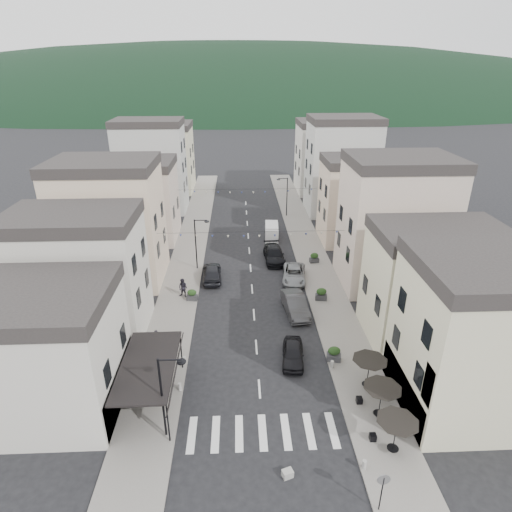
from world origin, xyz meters
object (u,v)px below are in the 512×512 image
at_px(parked_car_a, 293,353).
at_px(parked_car_b, 295,305).
at_px(parked_car_e, 212,272).
at_px(parked_car_d, 274,254).
at_px(pedestrian_b, 183,288).
at_px(pedestrian_a, 157,341).
at_px(delivery_van, 272,231).
at_px(parked_car_c, 294,274).

relative_size(parked_car_a, parked_car_b, 0.80).
height_order(parked_car_b, parked_car_e, parked_car_b).
distance_m(parked_car_d, pedestrian_b, 12.90).
height_order(parked_car_d, pedestrian_a, pedestrian_a).
distance_m(parked_car_a, parked_car_b, 7.22).
bearing_deg(pedestrian_b, delivery_van, 81.70).
relative_size(parked_car_b, pedestrian_b, 2.63).
distance_m(parked_car_c, delivery_van, 12.45).
height_order(parked_car_b, delivery_van, delivery_van).
xyz_separation_m(parked_car_d, pedestrian_a, (-10.91, -17.13, 0.25)).
relative_size(parked_car_c, pedestrian_b, 2.65).
relative_size(delivery_van, pedestrian_b, 2.22).
bearing_deg(pedestrian_a, pedestrian_b, 81.64).
relative_size(parked_car_a, parked_car_d, 0.76).
bearing_deg(delivery_van, parked_car_a, -87.05).
xyz_separation_m(parked_car_b, parked_car_e, (-8.17, 7.13, -0.01)).
distance_m(parked_car_d, delivery_van, 7.24).
relative_size(parked_car_a, delivery_van, 0.94).
relative_size(parked_car_d, pedestrian_a, 2.95).
bearing_deg(parked_car_a, parked_car_c, 88.92).
bearing_deg(pedestrian_b, parked_car_e, 79.83).
relative_size(parked_car_d, pedestrian_b, 2.77).
bearing_deg(parked_car_b, delivery_van, 85.87).
relative_size(parked_car_a, parked_car_c, 0.79).
bearing_deg(delivery_van, parked_car_b, -84.02).
xyz_separation_m(parked_car_e, pedestrian_b, (-2.66, -3.85, 0.26)).
bearing_deg(parked_car_d, parked_car_e, -150.35).
bearing_deg(delivery_van, pedestrian_a, -110.99).
xyz_separation_m(parked_car_a, pedestrian_b, (-9.73, 10.42, 0.40)).
xyz_separation_m(parked_car_a, pedestrian_a, (-10.86, 1.69, 0.34)).
bearing_deg(parked_car_b, pedestrian_b, 156.69).
bearing_deg(parked_car_e, parked_car_a, 113.09).
height_order(delivery_van, pedestrian_a, delivery_van).
distance_m(parked_car_c, pedestrian_a, 17.44).
xyz_separation_m(delivery_van, pedestrian_a, (-11.19, -24.36, 0.04)).
relative_size(parked_car_b, parked_car_d, 0.95).
height_order(parked_car_a, parked_car_c, parked_car_c).
bearing_deg(parked_car_b, parked_car_d, 88.65).
height_order(parked_car_a, pedestrian_b, pedestrian_b).
bearing_deg(pedestrian_b, parked_car_b, 7.59).
relative_size(parked_car_e, pedestrian_a, 2.69).
xyz_separation_m(parked_car_c, delivery_van, (-1.47, 12.36, 0.28)).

